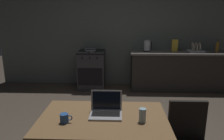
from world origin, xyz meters
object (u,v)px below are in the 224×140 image
Objects in this scene: laptop at (106,110)px; frying_pan at (90,50)px; stove_oven at (92,70)px; electric_kettle at (147,46)px; chair at (189,140)px; bottle at (217,46)px; drinking_glass at (142,115)px; cereal_box at (175,45)px; dining_table at (103,124)px; coffee_mug at (64,118)px; dish_rack at (196,50)px.

laptop is 0.73× the size of frying_pan.
electric_kettle is at bearing 0.11° from stove_oven.
laptop is (0.53, -2.90, 0.33)m from stove_oven.
chair is 3.31m from bottle.
electric_kettle reaches higher than frying_pan.
frying_pan is 3.26× the size of drinking_glass.
cereal_box is at bearing 1.86° from electric_kettle.
drinking_glass is (0.38, -0.08, 0.14)m from dining_table.
electric_kettle reaches higher than stove_oven.
stove_oven is at bearing 179.03° from bottle.
bottle is (1.45, 2.93, 0.51)m from chair.
chair is at bearing 7.70° from drinking_glass.
electric_kettle is 3.07m from drinking_glass.
chair is 3.09m from cereal_box.
dish_rack is at bearing 54.43° from coffee_mug.
bottle is at bearing -6.44° from dish_rack.
stove_oven is 3.10m from coffee_mug.
laptop is 0.42m from coffee_mug.
coffee_mug is at bearing -145.59° from laptop.
stove_oven is at bearing 108.51° from laptop.
frying_pan is at bearing -135.14° from stove_oven.
chair is 3.02m from electric_kettle.
dining_table is 3.73m from bottle.
electric_kettle is (-0.08, 2.98, 0.50)m from chair.
coffee_mug is (0.15, -3.08, 0.33)m from stove_oven.
chair is at bearing 2.84° from laptop.
bottle reaches higher than stove_oven.
electric_kettle is at bearing 83.90° from laptop.
cereal_box reaches higher than laptop.
chair reaches higher than drinking_glass.
laptop is (0.02, 0.06, 0.12)m from dining_table.
drinking_glass is (-0.39, -3.04, -0.21)m from electric_kettle.
stove_oven is 2.01× the size of frying_pan.
drinking_glass is at bearing -73.31° from frying_pan.
bottle is at bearing -4.38° from cereal_box.
dining_table is at bearing 19.16° from coffee_mug.
frying_pan is (-0.53, 2.94, 0.25)m from dining_table.
frying_pan is 1.64× the size of cereal_box.
frying_pan is at bearing 179.55° from bottle.
drinking_glass reaches higher than dining_table.
bottle reaches higher than cereal_box.
cereal_box reaches higher than frying_pan.
laptop is 1.26× the size of electric_kettle.
coffee_mug is (-1.20, -0.11, 0.27)m from chair.
coffee_mug is at bearing -176.61° from drinking_glass.
stove_oven reaches higher than coffee_mug.
drinking_glass reaches higher than coffee_mug.
electric_kettle reaches higher than chair.
electric_kettle is 0.62m from cereal_box.
coffee_mug is at bearing -119.20° from cereal_box.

